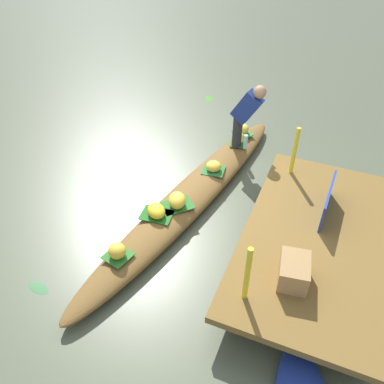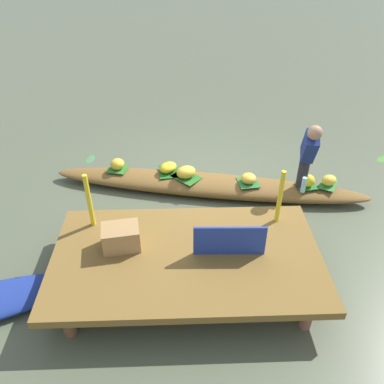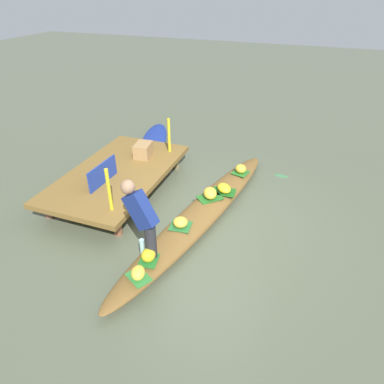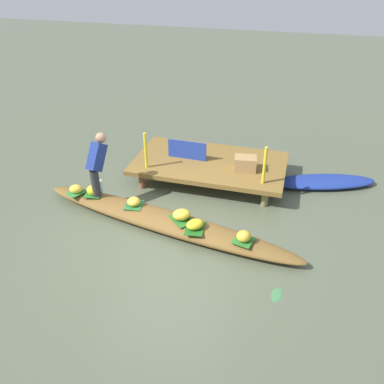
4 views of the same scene
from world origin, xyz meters
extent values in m
plane|color=#525944|center=(0.00, 0.00, 0.00)|extent=(40.00, 40.00, 0.00)
cube|color=brown|center=(0.39, 1.91, 0.38)|extent=(3.20, 1.80, 0.10)
cylinder|color=brown|center=(-0.89, 1.19, 0.17)|extent=(0.14, 0.14, 0.33)
cylinder|color=#6E6540|center=(1.67, 1.19, 0.17)|extent=(0.14, 0.14, 0.33)
cylinder|color=brown|center=(-0.89, 2.63, 0.17)|extent=(0.14, 0.14, 0.33)
cylinder|color=brown|center=(1.67, 2.63, 0.17)|extent=(0.14, 0.14, 0.33)
ellipsoid|color=brown|center=(0.00, 0.00, 0.13)|extent=(5.18, 1.57, 0.26)
ellipsoid|color=navy|center=(2.76, 2.28, 0.09)|extent=(2.32, 1.27, 0.18)
cube|color=#1D5D1C|center=(0.64, -0.22, 0.26)|extent=(0.35, 0.46, 0.01)
ellipsoid|color=gold|center=(0.64, -0.22, 0.34)|extent=(0.39, 0.39, 0.16)
cube|color=#226B26|center=(-1.53, 0.28, 0.26)|extent=(0.35, 0.31, 0.01)
ellipsoid|color=yellow|center=(-1.53, 0.28, 0.36)|extent=(0.24, 0.22, 0.20)
cube|color=#286C30|center=(-0.63, 0.15, 0.26)|extent=(0.35, 0.38, 0.01)
ellipsoid|color=gold|center=(-0.63, 0.15, 0.34)|extent=(0.33, 0.32, 0.16)
cube|color=#256622|center=(0.35, -0.04, 0.26)|extent=(0.54, 0.53, 0.01)
ellipsoid|color=gold|center=(0.35, -0.04, 0.36)|extent=(0.39, 0.35, 0.19)
cube|color=#296E26|center=(1.48, -0.34, 0.26)|extent=(0.37, 0.37, 0.01)
ellipsoid|color=gold|center=(1.48, -0.34, 0.35)|extent=(0.32, 0.32, 0.18)
cube|color=#307C36|center=(-1.88, 0.26, 0.26)|extent=(0.38, 0.42, 0.01)
ellipsoid|color=yellow|center=(-1.88, 0.26, 0.35)|extent=(0.30, 0.27, 0.17)
cylinder|color=#28282D|center=(-1.44, 0.27, 0.53)|extent=(0.16, 0.16, 0.55)
cube|color=navy|center=(-1.41, 0.40, 1.03)|extent=(0.27, 0.53, 0.59)
sphere|color=#9E7556|center=(-1.38, 0.58, 1.34)|extent=(0.20, 0.20, 0.20)
cylinder|color=#A9DCE3|center=(-1.43, 0.43, 0.39)|extent=(0.07, 0.07, 0.25)
cube|color=navy|center=(-0.11, 1.91, 0.63)|extent=(0.84, 0.06, 0.41)
cylinder|color=yellow|center=(-0.81, 1.31, 0.81)|extent=(0.06, 0.06, 0.76)
cylinder|color=yellow|center=(1.59, 1.31, 0.81)|extent=(0.06, 0.06, 0.76)
cube|color=#A37B4C|center=(1.17, 1.74, 0.58)|extent=(0.48, 0.38, 0.29)
ellipsoid|color=#407848|center=(2.12, -1.12, 0.00)|extent=(0.19, 0.32, 0.01)
camera|label=1|loc=(4.20, 1.78, 4.08)|focal=37.65mm
camera|label=2|loc=(0.44, 5.27, 3.71)|focal=36.55mm
camera|label=3|loc=(-4.74, -1.59, 3.71)|focal=32.11mm
camera|label=4|loc=(2.03, -5.42, 4.34)|focal=37.06mm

